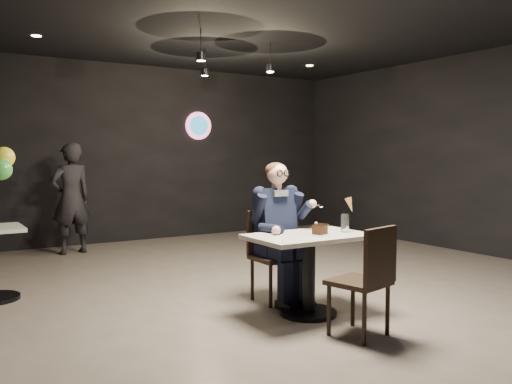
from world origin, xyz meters
TOP-DOWN VIEW (x-y plane):
  - floor at (0.00, 0.00)m, footprint 9.00×9.00m
  - wall_sign at (0.80, 4.47)m, footprint 0.50×0.06m
  - pendant_lights at (0.00, 2.00)m, footprint 1.40×1.20m
  - main_table at (-0.52, -0.56)m, footprint 1.10×0.70m
  - chair_far at (-0.52, -0.01)m, footprint 0.42×0.46m
  - chair_near at (-0.52, -1.22)m, footprint 0.51×0.54m
  - seated_man at (-0.52, -0.01)m, footprint 0.60×0.80m
  - dessert_plate at (-0.48, -0.64)m, footprint 0.21×0.21m
  - cake_slice at (-0.48, -0.66)m, footprint 0.14×0.13m
  - mint_leaf at (-0.41, -0.66)m, footprint 0.06×0.04m
  - sundae_glass at (-0.14, -0.61)m, footprint 0.08×0.08m
  - wafer_cone at (-0.07, -0.60)m, footprint 0.09×0.09m
  - passerby at (-1.64, 3.78)m, footprint 0.66×0.49m

SIDE VIEW (x-z plane):
  - floor at x=0.00m, z-range 0.00..0.00m
  - main_table at x=-0.52m, z-range 0.00..0.75m
  - chair_far at x=-0.52m, z-range 0.00..0.92m
  - chair_near at x=-0.52m, z-range 0.00..0.92m
  - seated_man at x=-0.52m, z-range 0.00..1.44m
  - dessert_plate at x=-0.48m, z-range 0.75..0.76m
  - cake_slice at x=-0.48m, z-range 0.76..0.85m
  - passerby at x=-1.64m, z-range 0.00..1.66m
  - sundae_glass at x=-0.14m, z-range 0.75..0.92m
  - mint_leaf at x=-0.41m, z-range 0.84..0.85m
  - wafer_cone at x=-0.07m, z-range 0.93..1.07m
  - wall_sign at x=0.80m, z-range 1.75..2.25m
  - pendant_lights at x=0.00m, z-range 2.70..3.06m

